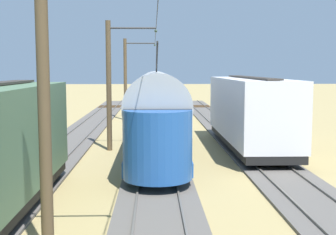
# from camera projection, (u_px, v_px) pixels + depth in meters

# --- Properties ---
(ground_plane) EXTENTS (220.00, 220.00, 0.00)m
(ground_plane) POSITION_uv_depth(u_px,v_px,m) (157.00, 161.00, 21.86)
(ground_plane) COLOR #9E8956
(track_streetcar_siding) EXTENTS (2.80, 80.00, 0.18)m
(track_streetcar_siding) POSITION_uv_depth(u_px,v_px,m) (261.00, 158.00, 22.34)
(track_streetcar_siding) COLOR #56514C
(track_streetcar_siding) RESTS_ON ground
(track_adjacent_siding) EXTENTS (2.80, 80.00, 0.18)m
(track_adjacent_siding) POSITION_uv_depth(u_px,v_px,m) (157.00, 159.00, 22.17)
(track_adjacent_siding) COLOR #56514C
(track_adjacent_siding) RESTS_ON ground
(track_third_siding) EXTENTS (2.80, 80.00, 0.18)m
(track_third_siding) POSITION_uv_depth(u_px,v_px,m) (51.00, 160.00, 22.00)
(track_third_siding) COLOR #56514C
(track_third_siding) RESTS_ON ground
(vintage_streetcar) EXTENTS (2.65, 15.91, 5.25)m
(vintage_streetcar) POSITION_uv_depth(u_px,v_px,m) (156.00, 112.00, 23.17)
(vintage_streetcar) COLOR #1E4C93
(vintage_streetcar) RESTS_ON ground
(boxcar_adjacent) EXTENTS (2.96, 11.34, 3.85)m
(boxcar_adjacent) POSITION_uv_depth(u_px,v_px,m) (250.00, 111.00, 24.76)
(boxcar_adjacent) COLOR silver
(boxcar_adjacent) RESTS_ON ground
(catenary_pole_foreground) EXTENTS (2.77, 0.28, 7.02)m
(catenary_pole_foreground) POSITION_uv_depth(u_px,v_px,m) (126.00, 78.00, 39.01)
(catenary_pole_foreground) COLOR #4C3D28
(catenary_pole_foreground) RESTS_ON ground
(catenary_pole_mid_near) EXTENTS (2.77, 0.28, 7.02)m
(catenary_pole_mid_near) POSITION_uv_depth(u_px,v_px,m) (110.00, 83.00, 24.48)
(catenary_pole_mid_near) COLOR #4C3D28
(catenary_pole_mid_near) RESTS_ON ground
(catenary_pole_mid_far) EXTENTS (2.77, 0.28, 7.02)m
(catenary_pole_mid_far) POSITION_uv_depth(u_px,v_px,m) (47.00, 105.00, 9.94)
(catenary_pole_mid_far) COLOR #4C3D28
(catenary_pole_mid_far) RESTS_ON ground
(overhead_wire_run) EXTENTS (2.57, 47.88, 0.18)m
(overhead_wire_run) POSITION_uv_depth(u_px,v_px,m) (156.00, 17.00, 17.71)
(overhead_wire_run) COLOR black
(overhead_wire_run) RESTS_ON ground
(switch_stand) EXTENTS (0.50, 0.30, 1.24)m
(switch_stand) POSITION_uv_depth(u_px,v_px,m) (258.00, 126.00, 29.65)
(switch_stand) COLOR black
(switch_stand) RESTS_ON ground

